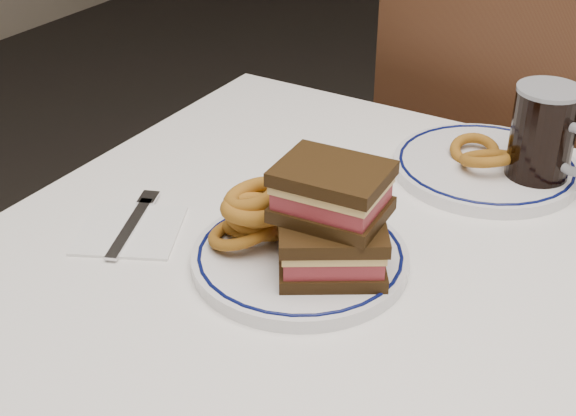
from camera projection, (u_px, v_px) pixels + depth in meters
The scene contains 10 objects.
dining_table at pixel (483, 364), 0.97m from camera, with size 1.27×0.87×0.75m.
chair_far at pixel (506, 173), 1.60m from camera, with size 0.55×0.55×1.01m.
main_plate at pixel (300, 258), 0.97m from camera, with size 0.26×0.26×0.02m.
reuben_sandwich at pixel (332, 220), 0.91m from camera, with size 0.15×0.15×0.13m.
onion_rings_main at pixel (254, 214), 0.97m from camera, with size 0.10×0.12×0.10m.
ketchup_ramekin at pixel (308, 211), 1.01m from camera, with size 0.05×0.05×0.03m.
beer_mug at pixel (544, 138), 1.10m from camera, with size 0.13×0.09×0.15m.
far_plate at pixel (485, 166), 1.17m from camera, with size 0.27×0.27×0.02m.
onion_rings_far at pixel (481, 155), 1.16m from camera, with size 0.11×0.11×0.05m.
napkin_fork at pixel (131, 228), 1.04m from camera, with size 0.17×0.18×0.01m.
Camera 1 is at (0.18, -0.76, 1.31)m, focal length 50.00 mm.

